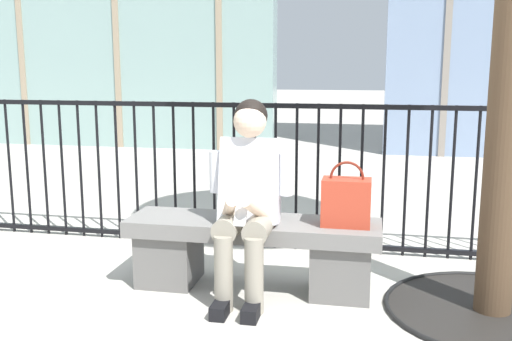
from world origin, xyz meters
TOP-DOWN VIEW (x-y plane):
  - ground_plane at (0.00, 0.00)m, footprint 60.00×60.00m
  - stone_bench at (0.00, 0.00)m, footprint 1.60×0.44m
  - seated_person_with_phone at (-0.01, -0.13)m, footprint 0.52×0.66m
  - handbag_on_bench at (0.58, -0.01)m, footprint 0.29×0.18m
  - plaza_railing at (0.00, 0.85)m, footprint 8.15×0.04m

SIDE VIEW (x-z plane):
  - ground_plane at x=0.00m, z-range 0.00..0.00m
  - stone_bench at x=0.00m, z-range 0.05..0.50m
  - plaza_railing at x=0.00m, z-range 0.01..1.14m
  - handbag_on_bench at x=0.58m, z-range 0.40..0.80m
  - seated_person_with_phone at x=-0.01m, z-range 0.04..1.26m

